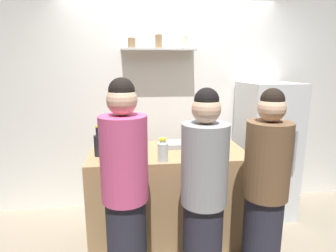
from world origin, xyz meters
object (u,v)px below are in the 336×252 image
at_px(refrigerator, 265,149).
at_px(utensil_holder, 216,137).
at_px(wine_bottle_dark_glass, 98,145).
at_px(person_grey_hoodie, 204,198).
at_px(person_brown_jacket, 265,192).
at_px(baking_pan, 182,144).
at_px(water_bottle_plastic, 163,151).
at_px(wine_bottle_amber_glass, 111,135).
at_px(person_pink_top, 125,194).

relative_size(refrigerator, utensil_holder, 6.99).
bearing_deg(refrigerator, wine_bottle_dark_glass, -166.18).
relative_size(person_grey_hoodie, person_brown_jacket, 1.01).
xyz_separation_m(person_grey_hoodie, person_brown_jacket, (0.50, 0.05, -0.01)).
distance_m(baking_pan, water_bottle_plastic, 0.50).
distance_m(refrigerator, person_grey_hoodie, 1.54).
relative_size(baking_pan, utensil_holder, 1.52).
relative_size(wine_bottle_amber_glass, person_grey_hoodie, 0.18).
distance_m(water_bottle_plastic, person_grey_hoodie, 0.57).
relative_size(utensil_holder, person_pink_top, 0.13).
bearing_deg(person_brown_jacket, refrigerator, -52.88).
bearing_deg(baking_pan, wine_bottle_dark_glass, -165.76).
distance_m(wine_bottle_amber_glass, person_grey_hoodie, 1.28).
distance_m(utensil_holder, person_pink_top, 1.36).
xyz_separation_m(utensil_holder, person_brown_jacket, (0.11, -0.96, -0.21)).
bearing_deg(person_pink_top, person_brown_jacket, -68.42).
height_order(baking_pan, utensil_holder, utensil_holder).
height_order(refrigerator, wine_bottle_amber_glass, refrigerator).
relative_size(water_bottle_plastic, person_brown_jacket, 0.13).
bearing_deg(baking_pan, person_grey_hoodie, -89.02).
height_order(baking_pan, person_pink_top, person_pink_top).
height_order(person_grey_hoodie, person_brown_jacket, person_grey_hoodie).
height_order(utensil_holder, wine_bottle_amber_glass, wine_bottle_amber_glass).
relative_size(utensil_holder, person_grey_hoodie, 0.14).
distance_m(refrigerator, person_pink_top, 1.94).
bearing_deg(wine_bottle_amber_glass, person_pink_top, -80.12).
height_order(wine_bottle_dark_glass, person_pink_top, person_pink_top).
bearing_deg(utensil_holder, refrigerator, 10.87).
height_order(refrigerator, baking_pan, refrigerator).
height_order(baking_pan, wine_bottle_dark_glass, wine_bottle_dark_glass).
xyz_separation_m(wine_bottle_amber_glass, person_grey_hoodie, (0.74, -1.01, -0.25)).
xyz_separation_m(baking_pan, person_brown_jacket, (0.52, -0.83, -0.17)).
distance_m(person_grey_hoodie, person_brown_jacket, 0.50).
distance_m(refrigerator, wine_bottle_amber_glass, 1.80).
relative_size(water_bottle_plastic, person_grey_hoodie, 0.13).
xyz_separation_m(baking_pan, person_pink_top, (-0.56, -0.82, -0.12)).
xyz_separation_m(wine_bottle_amber_glass, water_bottle_plastic, (0.48, -0.56, -0.02)).
xyz_separation_m(baking_pan, water_bottle_plastic, (-0.24, -0.43, 0.07)).
distance_m(utensil_holder, person_brown_jacket, 0.99).
bearing_deg(baking_pan, refrigerator, 13.49).
distance_m(refrigerator, wine_bottle_dark_glass, 1.94).
xyz_separation_m(wine_bottle_amber_glass, person_pink_top, (0.17, -0.95, -0.21)).
bearing_deg(wine_bottle_dark_glass, wine_bottle_amber_glass, 74.45).
relative_size(wine_bottle_dark_glass, person_grey_hoodie, 0.18).
xyz_separation_m(refrigerator, wine_bottle_amber_glass, (-1.78, -0.12, 0.25)).
height_order(wine_bottle_dark_glass, person_grey_hoodie, person_grey_hoodie).
xyz_separation_m(refrigerator, wine_bottle_dark_glass, (-1.87, -0.46, 0.25)).
xyz_separation_m(water_bottle_plastic, person_brown_jacket, (0.76, -0.41, -0.24)).
xyz_separation_m(water_bottle_plastic, person_grey_hoodie, (0.26, -0.45, -0.23)).
relative_size(wine_bottle_dark_glass, water_bottle_plastic, 1.38).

